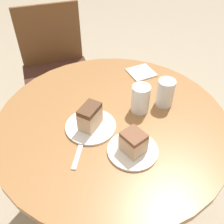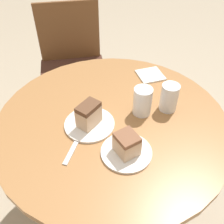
% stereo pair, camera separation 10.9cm
% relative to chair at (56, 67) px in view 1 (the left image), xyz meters
% --- Properties ---
extents(ground_plane, '(8.00, 8.00, 0.00)m').
position_rel_chair_xyz_m(ground_plane, '(0.12, -0.90, -0.47)').
color(ground_plane, tan).
extents(table, '(0.99, 0.99, 0.73)m').
position_rel_chair_xyz_m(table, '(0.12, -0.90, 0.06)').
color(table, '#9E6B3D').
rests_on(table, ground_plane).
extents(chair, '(0.48, 0.41, 0.88)m').
position_rel_chair_xyz_m(chair, '(0.00, 0.00, 0.00)').
color(chair, brown).
rests_on(chair, ground_plane).
extents(plate_near, '(0.21, 0.21, 0.01)m').
position_rel_chair_xyz_m(plate_near, '(0.02, -0.92, 0.27)').
color(plate_near, white).
rests_on(plate_near, table).
extents(plate_far, '(0.19, 0.19, 0.01)m').
position_rel_chair_xyz_m(plate_far, '(0.13, -1.09, 0.27)').
color(plate_far, white).
rests_on(plate_far, table).
extents(cake_slice_near, '(0.11, 0.11, 0.10)m').
position_rel_chair_xyz_m(cake_slice_near, '(0.02, -0.92, 0.32)').
color(cake_slice_near, beige).
rests_on(cake_slice_near, plate_near).
extents(cake_slice_far, '(0.10, 0.10, 0.08)m').
position_rel_chair_xyz_m(cake_slice_far, '(0.13, -1.09, 0.31)').
color(cake_slice_far, beige).
rests_on(cake_slice_far, plate_far).
extents(glass_lemonade, '(0.08, 0.08, 0.13)m').
position_rel_chair_xyz_m(glass_lemonade, '(0.37, -0.89, 0.32)').
color(glass_lemonade, silver).
rests_on(glass_lemonade, table).
extents(glass_water, '(0.08, 0.08, 0.13)m').
position_rel_chair_xyz_m(glass_water, '(0.25, -0.89, 0.32)').
color(glass_water, silver).
rests_on(glass_water, table).
extents(napkin_stack, '(0.14, 0.14, 0.01)m').
position_rel_chair_xyz_m(napkin_stack, '(0.37, -0.63, 0.27)').
color(napkin_stack, silver).
rests_on(napkin_stack, table).
extents(fork, '(0.10, 0.16, 0.00)m').
position_rel_chair_xyz_m(fork, '(-0.06, -1.03, 0.27)').
color(fork, silver).
rests_on(fork, table).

